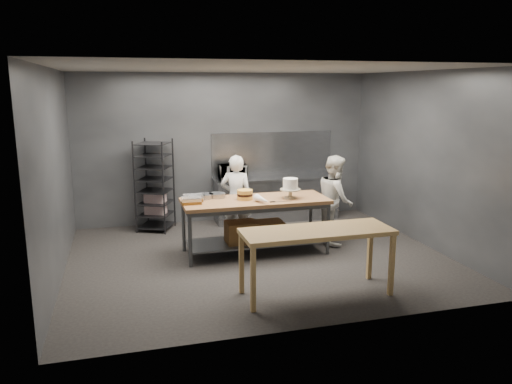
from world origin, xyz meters
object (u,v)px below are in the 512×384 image
chef_behind (236,198)px  chef_right (335,199)px  frosted_cake_stand (290,186)px  layer_cake (245,195)px  work_table (254,220)px  speed_rack (155,186)px  microwave (233,172)px  near_counter (317,236)px

chef_behind → chef_right: (1.66, -0.56, 0.00)m
frosted_cake_stand → layer_cake: 0.77m
work_table → speed_rack: 2.38m
speed_rack → chef_right: 3.43m
layer_cake → speed_rack: bearing=126.0°
frosted_cake_stand → layer_cake: (-0.74, 0.12, -0.13)m
chef_behind → chef_right: bearing=-175.5°
speed_rack → frosted_cake_stand: 2.85m
work_table → microwave: 1.99m
chef_behind → layer_cake: (-0.02, -0.72, 0.22)m
layer_cake → chef_behind: bearing=88.2°
speed_rack → microwave: 1.57m
work_table → microwave: bearing=87.8°
near_counter → microwave: 3.80m
work_table → chef_right: bearing=7.0°
microwave → layer_cake: bearing=-96.9°
layer_cake → microwave: bearing=83.1°
near_counter → frosted_cake_stand: (0.24, 1.76, 0.32)m
frosted_cake_stand → work_table: bearing=170.9°
microwave → layer_cake: microwave is taller
near_counter → microwave: microwave is taller
chef_behind → microwave: bearing=-76.9°
speed_rack → work_table: bearing=-51.3°
speed_rack → frosted_cake_stand: size_ratio=5.15×
chef_behind → chef_right: 1.75m
speed_rack → chef_behind: size_ratio=1.12×
speed_rack → chef_behind: (1.35, -1.10, -0.08)m
layer_cake → work_table: bearing=-8.9°
frosted_cake_stand → speed_rack: bearing=136.8°
chef_behind → frosted_cake_stand: 1.16m
work_table → frosted_cake_stand: (0.59, -0.09, 0.56)m
near_counter → chef_behind: chef_behind is taller
work_table → chef_behind: size_ratio=1.54×
speed_rack → chef_behind: 1.74m
near_counter → chef_behind: bearing=100.4°
speed_rack → frosted_cake_stand: (2.07, -1.94, 0.28)m
work_table → chef_behind: (-0.13, 0.75, 0.21)m
chef_right → frosted_cake_stand: bearing=121.9°
near_counter → microwave: bearing=94.1°
chef_right → layer_cake: chef_right is taller
speed_rack → chef_right: bearing=-28.9°
chef_behind → speed_rack: bearing=-16.1°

